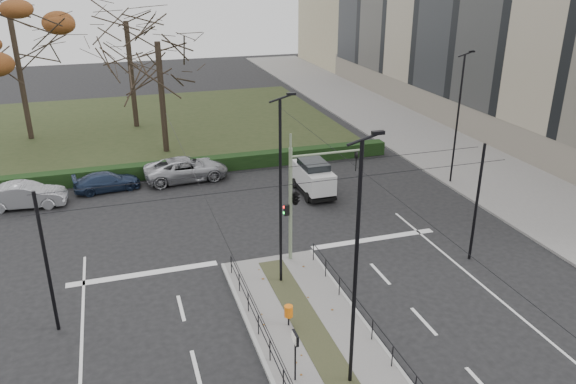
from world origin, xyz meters
The scene contains 21 objects.
ground centered at (0.00, 0.00, 0.00)m, with size 140.00×140.00×0.00m, color black.
median_island centered at (0.00, -2.50, 0.07)m, with size 4.40×15.00×0.14m, color slate.
sidewalk_east centered at (18.00, 22.00, 0.07)m, with size 8.00×90.00×0.14m, color slate.
park centered at (-6.00, 32.00, 0.05)m, with size 38.00×26.00×0.10m, color #273219.
hedge centered at (-6.00, 18.60, 0.50)m, with size 38.00×1.00×1.00m, color black.
apartment_block centered at (27.97, 23.97, 10.39)m, with size 13.09×52.10×21.64m.
median_railing centered at (0.00, -2.60, 0.98)m, with size 4.14×13.24×0.92m.
catenary centered at (0.00, 1.62, 3.42)m, with size 20.00×34.00×6.00m.
traffic_light centered at (1.36, 4.50, 3.47)m, with size 3.89×2.24×5.72m.
litter_bin centered at (-0.74, -0.74, 0.78)m, with size 0.35×0.35×0.90m.
info_panel centered at (-1.51, -3.86, 1.68)m, with size 0.11×0.51×1.96m.
streetlamp_median_near centered at (0.33, -4.48, 4.71)m, with size 0.75×0.15×8.99m.
streetlamp_median_far centered at (-0.01, 2.65, 4.55)m, with size 0.72×0.15×8.68m.
streetlamp_sidewalk centered at (14.52, 11.35, 4.49)m, with size 0.71×0.15×8.55m.
parked_car_second centered at (-12.09, 15.65, 0.76)m, with size 1.61×4.61×1.52m, color #97989E.
parked_car_third centered at (-7.40, 16.99, 0.60)m, with size 1.69×4.16×1.21m, color #1E2C47.
parked_car_fourth centered at (-2.22, 17.35, 0.78)m, with size 2.58×5.60×1.56m, color #97989E.
white_van centered at (5.11, 12.43, 1.15)m, with size 1.87×3.97×2.19m.
rust_tree centered at (-13.28, 30.79, 9.83)m, with size 10.46×10.46×12.80m.
bare_tree_center centered at (-4.63, 32.05, 8.53)m, with size 7.48×7.48×12.08m.
bare_tree_near centered at (-2.88, 23.90, 7.81)m, with size 6.72×6.72×11.06m.
Camera 1 is at (-6.50, -18.75, 13.65)m, focal length 35.00 mm.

